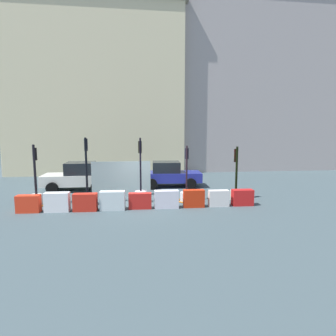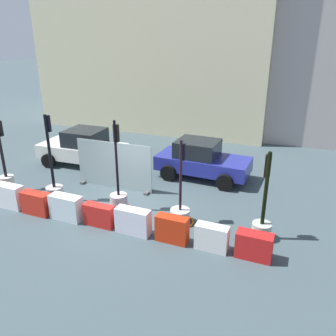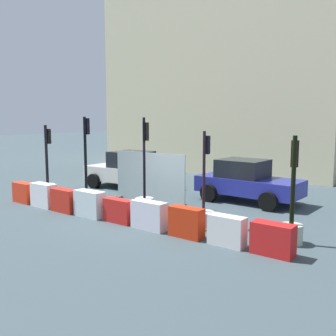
{
  "view_description": "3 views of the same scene",
  "coord_description": "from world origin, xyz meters",
  "px_view_note": "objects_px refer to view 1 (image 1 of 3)",
  "views": [
    {
      "loc": [
        -0.25,
        -13.91,
        3.59
      ],
      "look_at": [
        1.43,
        -0.14,
        1.81
      ],
      "focal_mm": 29.21,
      "sensor_mm": 36.0,
      "label": 1
    },
    {
      "loc": [
        5.69,
        -9.8,
        6.06
      ],
      "look_at": [
        1.75,
        0.62,
        1.68
      ],
      "focal_mm": 36.81,
      "sensor_mm": 36.0,
      "label": 2
    },
    {
      "loc": [
        8.24,
        -10.02,
        3.34
      ],
      "look_at": [
        0.94,
        0.21,
        1.69
      ],
      "focal_mm": 41.19,
      "sensor_mm": 36.0,
      "label": 3
    }
  ],
  "objects_px": {
    "traffic_light_3": "(186,193)",
    "construction_barrier_5": "(167,199)",
    "construction_barrier_0": "(28,204)",
    "construction_barrier_3": "(113,200)",
    "construction_barrier_7": "(219,198)",
    "car_white_van": "(78,177)",
    "construction_barrier_2": "(85,202)",
    "construction_barrier_8": "(242,197)",
    "construction_barrier_4": "(140,201)",
    "traffic_light_0": "(36,194)",
    "traffic_light_4": "(236,189)",
    "traffic_light_2": "(141,192)",
    "construction_barrier_1": "(57,202)",
    "traffic_light_1": "(87,194)",
    "construction_barrier_6": "(194,198)",
    "car_blue_estate": "(169,174)"
  },
  "relations": [
    {
      "from": "traffic_light_0",
      "to": "construction_barrier_5",
      "type": "xyz_separation_m",
      "value": [
        6.36,
        -1.2,
        -0.14
      ]
    },
    {
      "from": "construction_barrier_5",
      "to": "construction_barrier_8",
      "type": "relative_size",
      "value": 1.11
    },
    {
      "from": "construction_barrier_0",
      "to": "construction_barrier_4",
      "type": "bearing_deg",
      "value": -0.02
    },
    {
      "from": "traffic_light_1",
      "to": "construction_barrier_2",
      "type": "bearing_deg",
      "value": -85.8
    },
    {
      "from": "construction_barrier_8",
      "to": "traffic_light_3",
      "type": "bearing_deg",
      "value": 156.27
    },
    {
      "from": "traffic_light_3",
      "to": "traffic_light_4",
      "type": "bearing_deg",
      "value": -0.43
    },
    {
      "from": "traffic_light_3",
      "to": "traffic_light_4",
      "type": "relative_size",
      "value": 1.02
    },
    {
      "from": "construction_barrier_6",
      "to": "construction_barrier_1",
      "type": "bearing_deg",
      "value": 179.88
    },
    {
      "from": "traffic_light_0",
      "to": "construction_barrier_6",
      "type": "relative_size",
      "value": 2.96
    },
    {
      "from": "construction_barrier_2",
      "to": "car_blue_estate",
      "type": "distance_m",
      "value": 7.05
    },
    {
      "from": "construction_barrier_0",
      "to": "construction_barrier_4",
      "type": "height_order",
      "value": "construction_barrier_0"
    },
    {
      "from": "construction_barrier_3",
      "to": "car_blue_estate",
      "type": "bearing_deg",
      "value": 57.68
    },
    {
      "from": "construction_barrier_0",
      "to": "construction_barrier_3",
      "type": "height_order",
      "value": "construction_barrier_3"
    },
    {
      "from": "traffic_light_1",
      "to": "car_white_van",
      "type": "bearing_deg",
      "value": 107.21
    },
    {
      "from": "traffic_light_2",
      "to": "traffic_light_4",
      "type": "relative_size",
      "value": 1.16
    },
    {
      "from": "traffic_light_2",
      "to": "construction_barrier_3",
      "type": "relative_size",
      "value": 2.87
    },
    {
      "from": "traffic_light_4",
      "to": "construction_barrier_8",
      "type": "bearing_deg",
      "value": -94.29
    },
    {
      "from": "construction_barrier_1",
      "to": "traffic_light_4",
      "type": "bearing_deg",
      "value": 7.35
    },
    {
      "from": "construction_barrier_3",
      "to": "car_blue_estate",
      "type": "xyz_separation_m",
      "value": [
        3.35,
        5.29,
        0.38
      ]
    },
    {
      "from": "traffic_light_1",
      "to": "construction_barrier_7",
      "type": "bearing_deg",
      "value": -9.37
    },
    {
      "from": "traffic_light_1",
      "to": "construction_barrier_6",
      "type": "xyz_separation_m",
      "value": [
        5.21,
        -1.08,
        -0.11
      ]
    },
    {
      "from": "traffic_light_1",
      "to": "construction_barrier_5",
      "type": "height_order",
      "value": "traffic_light_1"
    },
    {
      "from": "car_white_van",
      "to": "construction_barrier_2",
      "type": "bearing_deg",
      "value": -75.66
    },
    {
      "from": "traffic_light_1",
      "to": "construction_barrier_3",
      "type": "xyz_separation_m",
      "value": [
        1.32,
        -1.08,
        -0.09
      ]
    },
    {
      "from": "construction_barrier_8",
      "to": "car_blue_estate",
      "type": "bearing_deg",
      "value": 119.92
    },
    {
      "from": "traffic_light_0",
      "to": "traffic_light_3",
      "type": "xyz_separation_m",
      "value": [
        7.56,
        -0.02,
        -0.15
      ]
    },
    {
      "from": "construction_barrier_0",
      "to": "car_white_van",
      "type": "xyz_separation_m",
      "value": [
        1.27,
        4.83,
        0.45
      ]
    },
    {
      "from": "construction_barrier_7",
      "to": "construction_barrier_0",
      "type": "bearing_deg",
      "value": 179.87
    },
    {
      "from": "traffic_light_3",
      "to": "construction_barrier_5",
      "type": "height_order",
      "value": "traffic_light_3"
    },
    {
      "from": "construction_barrier_0",
      "to": "construction_barrier_1",
      "type": "distance_m",
      "value": 1.26
    },
    {
      "from": "construction_barrier_7",
      "to": "construction_barrier_8",
      "type": "distance_m",
      "value": 1.23
    },
    {
      "from": "traffic_light_2",
      "to": "construction_barrier_0",
      "type": "height_order",
      "value": "traffic_light_2"
    },
    {
      "from": "construction_barrier_3",
      "to": "construction_barrier_6",
      "type": "height_order",
      "value": "construction_barrier_3"
    },
    {
      "from": "traffic_light_4",
      "to": "construction_barrier_2",
      "type": "relative_size",
      "value": 2.65
    },
    {
      "from": "traffic_light_3",
      "to": "construction_barrier_3",
      "type": "xyz_separation_m",
      "value": [
        -3.75,
        -1.19,
        0.02
      ]
    },
    {
      "from": "construction_barrier_7",
      "to": "construction_barrier_5",
      "type": "bearing_deg",
      "value": -179.75
    },
    {
      "from": "traffic_light_0",
      "to": "traffic_light_4",
      "type": "bearing_deg",
      "value": -0.2
    },
    {
      "from": "traffic_light_0",
      "to": "traffic_light_3",
      "type": "relative_size",
      "value": 1.03
    },
    {
      "from": "construction_barrier_5",
      "to": "construction_barrier_4",
      "type": "bearing_deg",
      "value": 178.67
    },
    {
      "from": "traffic_light_4",
      "to": "construction_barrier_8",
      "type": "relative_size",
      "value": 2.75
    },
    {
      "from": "car_blue_estate",
      "to": "car_white_van",
      "type": "bearing_deg",
      "value": -175.81
    },
    {
      "from": "traffic_light_0",
      "to": "traffic_light_4",
      "type": "xyz_separation_m",
      "value": [
        10.26,
        -0.04,
        0.04
      ]
    },
    {
      "from": "car_blue_estate",
      "to": "car_white_van",
      "type": "distance_m",
      "value": 5.86
    },
    {
      "from": "construction_barrier_4",
      "to": "construction_barrier_8",
      "type": "distance_m",
      "value": 5.09
    },
    {
      "from": "construction_barrier_7",
      "to": "car_blue_estate",
      "type": "bearing_deg",
      "value": 108.77
    },
    {
      "from": "car_white_van",
      "to": "construction_barrier_3",
      "type": "bearing_deg",
      "value": -62.84
    },
    {
      "from": "construction_barrier_7",
      "to": "car_white_van",
      "type": "distance_m",
      "value": 9.06
    },
    {
      "from": "construction_barrier_0",
      "to": "traffic_light_1",
      "type": "bearing_deg",
      "value": 23.2
    },
    {
      "from": "construction_barrier_2",
      "to": "construction_barrier_7",
      "type": "height_order",
      "value": "construction_barrier_2"
    },
    {
      "from": "construction_barrier_3",
      "to": "construction_barrier_8",
      "type": "height_order",
      "value": "construction_barrier_3"
    }
  ]
}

